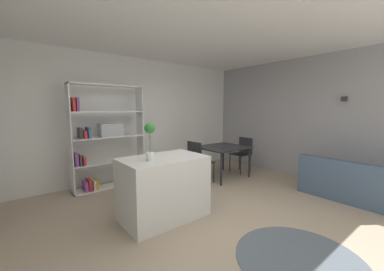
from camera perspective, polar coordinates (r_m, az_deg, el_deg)
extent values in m
plane|color=tan|center=(3.65, 3.60, -19.57)|extent=(8.67, 8.67, 0.00)
cube|color=white|center=(3.49, 3.98, 26.77)|extent=(6.31, 5.34, 0.06)
cube|color=white|center=(5.52, -15.15, 4.16)|extent=(6.31, 0.06, 2.78)
cube|color=#9E9EA3|center=(5.87, 26.94, 3.81)|extent=(0.06, 5.34, 2.78)
cube|color=silver|center=(3.48, -7.15, -12.79)|extent=(1.21, 0.76, 0.91)
cylinder|color=white|center=(3.18, -10.41, -5.17)|extent=(0.12, 0.12, 0.11)
cylinder|color=#476633|center=(3.14, -10.49, -1.71)|extent=(0.01, 0.01, 0.28)
sphere|color=#2D7C31|center=(3.12, -10.56, 1.82)|extent=(0.15, 0.15, 0.15)
cube|color=white|center=(4.77, -28.25, -0.98)|extent=(0.02, 0.33, 2.09)
cube|color=white|center=(5.21, -12.83, 0.26)|extent=(0.02, 0.33, 2.09)
cube|color=white|center=(4.93, -20.70, 11.67)|extent=(1.43, 0.33, 0.02)
cube|color=white|center=(5.17, -19.72, -11.79)|extent=(1.43, 0.33, 0.02)
cube|color=white|center=(5.03, -19.96, -6.13)|extent=(1.39, 0.33, 0.02)
cube|color=white|center=(4.94, -20.20, -0.34)|extent=(1.39, 0.33, 0.02)
cube|color=white|center=(4.91, -20.44, 5.60)|extent=(1.39, 0.33, 0.02)
cube|color=#8E4793|center=(5.01, -25.20, -11.39)|extent=(0.06, 0.27, 0.18)
cube|color=red|center=(5.02, -24.35, -11.11)|extent=(0.06, 0.27, 0.22)
cube|color=silver|center=(5.04, -23.48, -11.16)|extent=(0.05, 0.27, 0.19)
cube|color=gold|center=(5.06, -22.92, -11.08)|extent=(0.04, 0.27, 0.19)
cube|color=#8E4793|center=(4.84, -27.16, -5.40)|extent=(0.06, 0.27, 0.24)
cube|color=#38383D|center=(4.86, -26.37, -5.51)|extent=(0.04, 0.27, 0.20)
cube|color=red|center=(4.88, -25.60, -5.68)|extent=(0.05, 0.27, 0.16)
cube|color=#38383D|center=(4.79, -26.27, 0.52)|extent=(0.06, 0.27, 0.20)
cube|color=red|center=(4.81, -25.41, 0.27)|extent=(0.05, 0.27, 0.15)
cube|color=#2D6BAD|center=(4.82, -24.66, 0.66)|extent=(0.03, 0.27, 0.21)
cube|color=red|center=(4.75, -27.73, 6.88)|extent=(0.05, 0.27, 0.25)
cube|color=#8E4793|center=(4.76, -26.97, 6.93)|extent=(0.04, 0.27, 0.25)
cube|color=#B7BABC|center=(4.94, -19.80, 1.32)|extent=(0.44, 0.29, 0.26)
cylinder|color=slate|center=(3.02, 25.33, -26.28)|extent=(1.35, 1.35, 0.01)
cube|color=#232328|center=(5.40, 7.66, -2.93)|extent=(1.07, 0.96, 0.03)
cylinder|color=#232328|center=(4.86, 7.32, -8.43)|extent=(0.04, 0.04, 0.70)
cylinder|color=#232328|center=(5.57, 14.16, -6.63)|extent=(0.04, 0.04, 0.70)
cylinder|color=#232328|center=(5.46, 0.91, -6.68)|extent=(0.04, 0.04, 0.70)
cylinder|color=#232328|center=(6.10, 7.82, -5.32)|extent=(0.04, 0.04, 0.70)
cube|color=#232328|center=(5.93, 12.00, -4.52)|extent=(0.44, 0.46, 0.03)
cube|color=#232328|center=(6.03, 13.28, -2.34)|extent=(0.06, 0.43, 0.39)
cylinder|color=#232328|center=(5.99, 9.48, -6.74)|extent=(0.03, 0.03, 0.46)
cylinder|color=#232328|center=(5.74, 12.09, -7.40)|extent=(0.03, 0.03, 0.46)
cylinder|color=#232328|center=(6.23, 11.80, -6.26)|extent=(0.03, 0.03, 0.46)
cylinder|color=#232328|center=(5.99, 14.39, -6.85)|extent=(0.03, 0.03, 0.46)
cube|color=#232328|center=(5.01, 2.41, -6.71)|extent=(0.47, 0.44, 0.03)
cube|color=#232328|center=(4.82, 0.56, -4.32)|extent=(0.04, 0.43, 0.46)
cylinder|color=#232328|center=(5.08, 5.48, -9.27)|extent=(0.03, 0.03, 0.44)
cylinder|color=#232328|center=(5.33, 2.62, -8.47)|extent=(0.03, 0.03, 0.44)
cylinder|color=#232328|center=(4.81, 2.14, -10.15)|extent=(0.03, 0.03, 0.44)
cylinder|color=#232328|center=(5.08, -0.69, -9.24)|extent=(0.03, 0.03, 0.44)
cube|color=#475B75|center=(5.10, 36.86, -11.09)|extent=(0.83, 1.90, 0.35)
cube|color=#475B75|center=(4.70, 36.17, -7.87)|extent=(0.18, 1.90, 0.38)
cube|color=#475B75|center=(5.33, 27.94, -6.72)|extent=(0.63, 0.14, 0.20)
cube|color=#333338|center=(5.53, 33.84, 7.64)|extent=(0.09, 0.09, 0.09)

